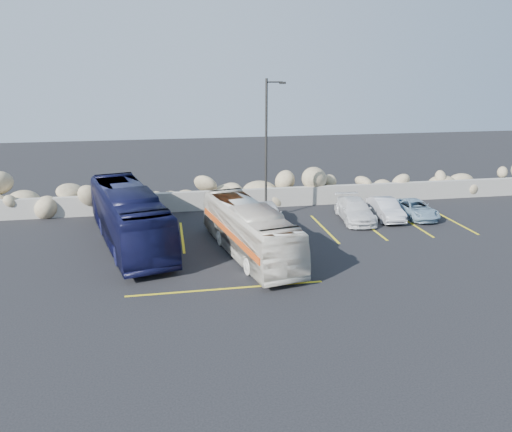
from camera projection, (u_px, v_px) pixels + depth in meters
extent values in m
plane|color=black|center=(252.00, 289.00, 20.10)|extent=(90.00, 90.00, 0.00)
cube|color=gray|center=(219.00, 200.00, 31.24)|extent=(60.00, 0.40, 1.20)
cube|color=gold|center=(182.00, 237.00, 26.26)|extent=(0.12, 5.00, 0.01)
cube|color=gold|center=(277.00, 231.00, 27.14)|extent=(0.12, 5.00, 0.01)
cube|color=gold|center=(324.00, 229.00, 27.61)|extent=(0.12, 5.00, 0.01)
cube|color=gold|center=(368.00, 226.00, 28.05)|extent=(0.12, 5.00, 0.01)
cube|color=gold|center=(411.00, 223.00, 28.50)|extent=(0.12, 5.00, 0.01)
cube|color=gold|center=(453.00, 221.00, 28.95)|extent=(0.12, 5.00, 0.01)
cube|color=gold|center=(226.00, 289.00, 20.11)|extent=(8.00, 0.12, 0.01)
cylinder|color=#2D2B28|center=(266.00, 151.00, 28.34)|extent=(0.14, 0.14, 8.00)
cylinder|color=#2D2B28|center=(275.00, 82.00, 27.32)|extent=(0.90, 0.08, 0.08)
cube|color=#2D2B28|center=(283.00, 83.00, 27.42)|extent=(0.35, 0.18, 0.12)
imported|color=silver|center=(249.00, 230.00, 23.51)|extent=(3.66, 8.98, 2.44)
imported|color=black|center=(129.00, 216.00, 24.87)|extent=(4.82, 10.63, 2.88)
imported|color=silver|center=(268.00, 213.00, 28.27)|extent=(1.50, 3.63, 1.23)
imported|color=silver|center=(385.00, 209.00, 29.29)|extent=(1.43, 3.65, 1.18)
imported|color=silver|center=(355.00, 210.00, 28.99)|extent=(2.13, 4.37, 1.22)
imported|color=#7F9EB4|center=(415.00, 209.00, 29.60)|extent=(1.77, 3.70, 1.02)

